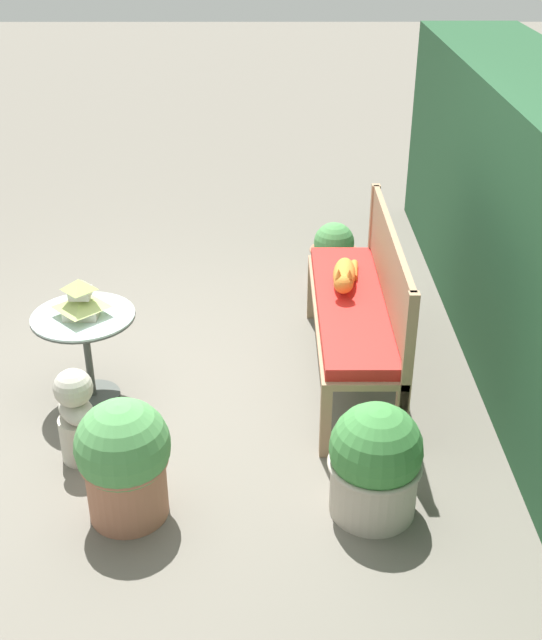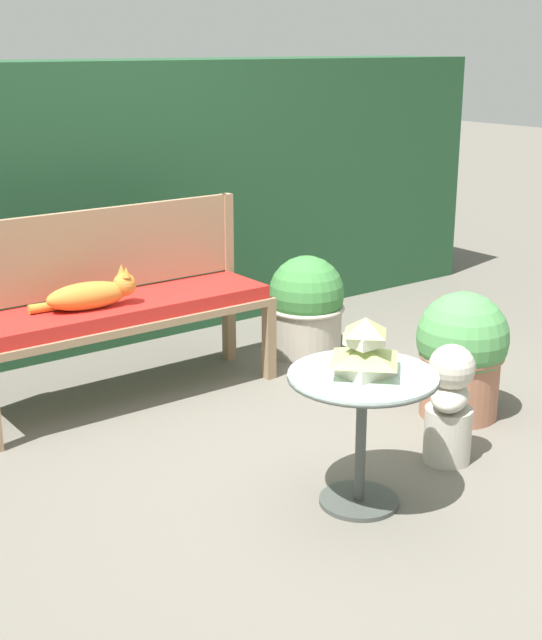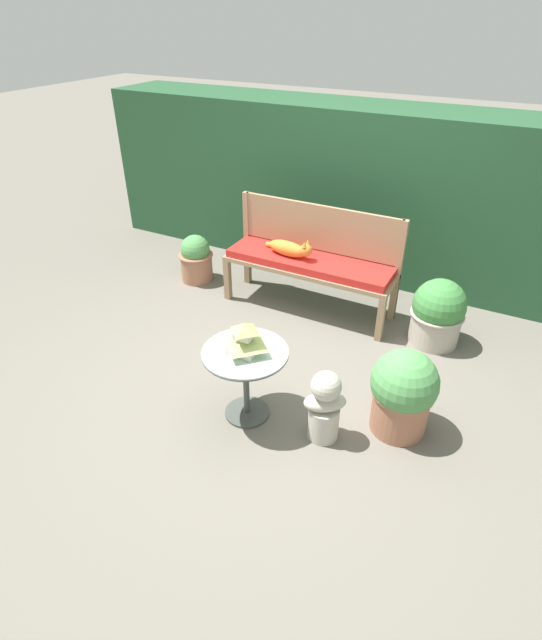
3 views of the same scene
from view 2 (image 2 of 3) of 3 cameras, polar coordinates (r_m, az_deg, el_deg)
name	(u,v)px [view 2 (image 2 of 3)]	position (r m, az deg, el deg)	size (l,w,h in m)	color
ground	(298,467)	(4.09, 1.72, -9.38)	(30.00, 30.00, 0.00)	#666056
foliage_hedge_back	(62,203)	(5.81, -13.21, 7.27)	(6.40, 0.84, 1.74)	#234C2D
garden_bench	(123,315)	(4.73, -9.44, 0.31)	(1.66, 0.46, 0.55)	#937556
bench_backrest	(102,260)	(4.84, -10.75, 3.79)	(1.66, 0.06, 1.01)	#937556
cat	(92,294)	(4.58, -11.38, 1.64)	(0.54, 0.21, 0.20)	orange
patio_table	(363,403)	(3.62, 5.90, -5.28)	(0.61, 0.61, 0.58)	#424742
pagoda_birdhouse	(365,350)	(3.54, 6.01, -1.91)	(0.26, 0.26, 0.23)	beige
garden_bust	(449,404)	(4.11, 11.35, -5.29)	(0.34, 0.30, 0.56)	#B7B2A3
potted_plant_bench_left	(306,307)	(5.44, 2.28, 0.85)	(0.47, 0.47, 0.61)	#ADA393
potted_plant_table_far	(462,354)	(4.60, 12.10, -2.13)	(0.47, 0.47, 0.65)	#9E664C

